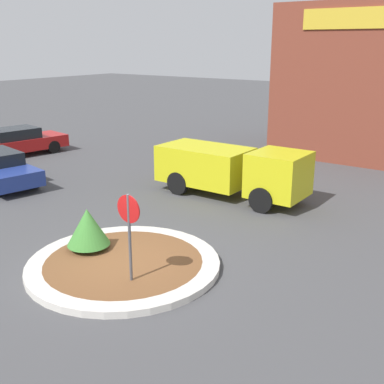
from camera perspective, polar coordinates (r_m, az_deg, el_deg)
name	(u,v)px	position (r m, az deg, el deg)	size (l,w,h in m)	color
ground_plane	(124,267)	(12.79, -8.06, -8.79)	(120.00, 120.00, 0.00)	#474749
traffic_island	(124,264)	(12.75, -8.08, -8.44)	(4.99, 4.99, 0.18)	beige
stop_sign	(129,224)	(11.16, -7.46, -3.81)	(0.67, 0.07, 2.32)	#4C4C51
island_shrub	(88,227)	(13.35, -12.25, -4.05)	(1.17, 1.17, 1.15)	brown
utility_truck	(230,169)	(18.03, 4.56, 2.79)	(5.77, 2.09, 1.95)	gold
parked_sedan_red	(18,141)	(26.52, -19.90, 5.67)	(2.62, 4.91, 1.42)	#B21919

